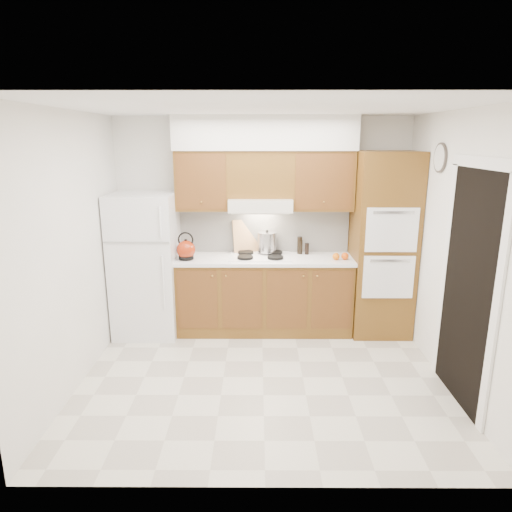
{
  "coord_description": "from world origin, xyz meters",
  "views": [
    {
      "loc": [
        -0.05,
        -4.15,
        2.35
      ],
      "look_at": [
        -0.07,
        0.45,
        1.15
      ],
      "focal_mm": 32.0,
      "sensor_mm": 36.0,
      "label": 1
    }
  ],
  "objects_px": {
    "fridge": "(146,265)",
    "oven_cabinet": "(382,245)",
    "stock_pot": "(267,242)",
    "kettle": "(186,250)"
  },
  "relations": [
    {
      "from": "fridge",
      "to": "kettle",
      "type": "relative_size",
      "value": 7.75
    },
    {
      "from": "fridge",
      "to": "oven_cabinet",
      "type": "distance_m",
      "value": 2.86
    },
    {
      "from": "oven_cabinet",
      "to": "kettle",
      "type": "relative_size",
      "value": 9.91
    },
    {
      "from": "fridge",
      "to": "stock_pot",
      "type": "distance_m",
      "value": 1.5
    },
    {
      "from": "oven_cabinet",
      "to": "stock_pot",
      "type": "distance_m",
      "value": 1.39
    },
    {
      "from": "oven_cabinet",
      "to": "kettle",
      "type": "height_order",
      "value": "oven_cabinet"
    },
    {
      "from": "fridge",
      "to": "oven_cabinet",
      "type": "height_order",
      "value": "oven_cabinet"
    },
    {
      "from": "oven_cabinet",
      "to": "kettle",
      "type": "xyz_separation_m",
      "value": [
        -2.35,
        -0.09,
        -0.04
      ]
    },
    {
      "from": "oven_cabinet",
      "to": "stock_pot",
      "type": "height_order",
      "value": "oven_cabinet"
    },
    {
      "from": "kettle",
      "to": "stock_pot",
      "type": "xyz_separation_m",
      "value": [
        0.96,
        0.26,
        0.03
      ]
    }
  ]
}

